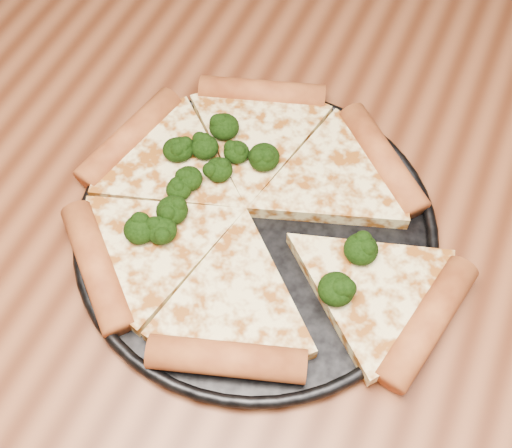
% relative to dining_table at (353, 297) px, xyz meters
% --- Properties ---
extents(ground, '(4.00, 4.00, 0.00)m').
position_rel_dining_table_xyz_m(ground, '(0.00, 0.00, -0.66)').
color(ground, brown).
rests_on(ground, ground).
extents(dining_table, '(1.20, 0.90, 0.75)m').
position_rel_dining_table_xyz_m(dining_table, '(0.00, 0.00, 0.00)').
color(dining_table, brown).
rests_on(dining_table, ground).
extents(pizza_pan, '(0.33, 0.33, 0.02)m').
position_rel_dining_table_xyz_m(pizza_pan, '(-0.10, -0.02, 0.10)').
color(pizza_pan, black).
rests_on(pizza_pan, dining_table).
extents(pizza, '(0.38, 0.34, 0.03)m').
position_rel_dining_table_xyz_m(pizza, '(-0.11, -0.01, 0.11)').
color(pizza, '#FFE89C').
rests_on(pizza, pizza_pan).
extents(broccoli_florets, '(0.22, 0.16, 0.02)m').
position_rel_dining_table_xyz_m(broccoli_florets, '(-0.14, -0.01, 0.12)').
color(broccoli_florets, black).
rests_on(broccoli_florets, pizza).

